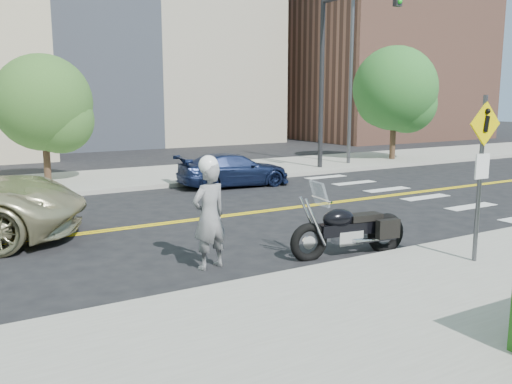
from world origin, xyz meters
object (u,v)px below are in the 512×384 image
object	(u,v)px
parked_car_blue	(234,170)
pedestrian_sign	(482,163)
motorcyclist	(209,213)
motorcycle	(350,217)

from	to	relation	value
parked_car_blue	pedestrian_sign	bearing A→B (deg)	-178.01
pedestrian_sign	motorcyclist	distance (m)	4.95
motorcycle	parked_car_blue	distance (m)	8.88
pedestrian_sign	motorcycle	world-z (taller)	pedestrian_sign
pedestrian_sign	motorcycle	xyz separation A→B (m)	(-1.39, 1.87, -1.20)
pedestrian_sign	parked_car_blue	distance (m)	10.62
motorcyclist	parked_car_blue	size ratio (longest dim) A/B	0.52
pedestrian_sign	parked_car_blue	bearing A→B (deg)	86.54
parked_car_blue	motorcyclist	bearing A→B (deg)	154.49
motorcycle	pedestrian_sign	bearing A→B (deg)	-46.31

